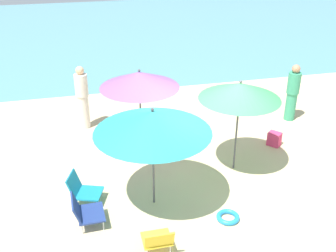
{
  "coord_description": "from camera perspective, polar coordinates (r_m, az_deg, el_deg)",
  "views": [
    {
      "loc": [
        -2.76,
        -6.86,
        4.85
      ],
      "look_at": [
        -0.85,
        1.05,
        0.7
      ],
      "focal_mm": 43.59,
      "sensor_mm": 36.0,
      "label": 1
    }
  ],
  "objects": [
    {
      "name": "person_b",
      "position": [
        11.22,
        17.02,
        4.47
      ],
      "size": [
        0.33,
        0.33,
        1.54
      ],
      "rotation": [
        0.0,
        0.0,
        3.76
      ],
      "color": "#389970",
      "rests_on": "ground_plane"
    },
    {
      "name": "sea_water",
      "position": [
        20.67,
        -5.64,
        13.32
      ],
      "size": [
        40.0,
        16.0,
        0.01
      ],
      "primitive_type": "cube",
      "color": "#5693A3",
      "rests_on": "ground_plane"
    },
    {
      "name": "beach_bag",
      "position": [
        10.04,
        14.64,
        -1.76
      ],
      "size": [
        0.36,
        0.37,
        0.33
      ],
      "primitive_type": "cube",
      "rotation": [
        0.0,
        0.0,
        5.42
      ],
      "color": "#DB3866",
      "rests_on": "ground_plane"
    },
    {
      "name": "beach_chair_c",
      "position": [
        7.97,
        -11.91,
        -8.63
      ],
      "size": [
        0.71,
        0.63,
        0.59
      ],
      "rotation": [
        0.0,
        0.0,
        -0.34
      ],
      "color": "teal",
      "rests_on": "ground_plane"
    },
    {
      "name": "umbrella_teal",
      "position": [
        7.03,
        -2.18,
        0.59
      ],
      "size": [
        2.1,
        2.1,
        1.98
      ],
      "color": "#4C4C51",
      "rests_on": "ground_plane"
    },
    {
      "name": "beach_chair_a",
      "position": [
        7.4,
        -11.57,
        -11.6
      ],
      "size": [
        0.55,
        0.57,
        0.57
      ],
      "rotation": [
        0.0,
        0.0,
        0.03
      ],
      "color": "navy",
      "rests_on": "ground_plane"
    },
    {
      "name": "person_a",
      "position": [
        10.5,
        -11.87,
        3.91
      ],
      "size": [
        0.32,
        0.32,
        1.65
      ],
      "rotation": [
        0.0,
        0.0,
        0.32
      ],
      "color": "silver",
      "rests_on": "ground_plane"
    },
    {
      "name": "swim_ring",
      "position": [
        7.61,
        8.38,
        -12.49
      ],
      "size": [
        0.42,
        0.42,
        0.09
      ],
      "primitive_type": "torus",
      "color": "#238CD8",
      "rests_on": "ground_plane"
    },
    {
      "name": "ground_plane",
      "position": [
        8.84,
        7.02,
        -6.47
      ],
      "size": [
        40.0,
        40.0,
        0.0
      ],
      "primitive_type": "plane",
      "color": "#D3BC8C"
    },
    {
      "name": "umbrella_purple",
      "position": [
        8.96,
        -4.02,
        6.48
      ],
      "size": [
        1.77,
        1.77,
        1.95
      ],
      "color": "#4C4C51",
      "rests_on": "ground_plane"
    },
    {
      "name": "beach_chair_b",
      "position": [
        6.73,
        -1.43,
        -15.61
      ],
      "size": [
        0.48,
        0.49,
        0.55
      ],
      "rotation": [
        0.0,
        0.0,
        1.56
      ],
      "color": "gold",
      "rests_on": "ground_plane"
    },
    {
      "name": "umbrella_green",
      "position": [
        8.23,
        10.03,
        4.84
      ],
      "size": [
        1.66,
        1.66,
        2.03
      ],
      "color": "#4C4C51",
      "rests_on": "ground_plane"
    }
  ]
}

